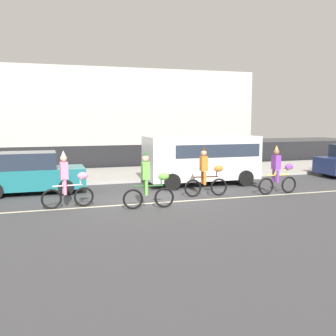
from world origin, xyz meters
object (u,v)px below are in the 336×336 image
at_px(parade_cyclist_orange, 206,174).
at_px(parked_car_teal, 31,174).
at_px(parade_cyclist_lime, 149,183).
at_px(parade_cyclist_pink, 68,183).
at_px(parade_cyclist_purple, 278,173).
at_px(parked_van_white, 203,156).

distance_m(parade_cyclist_orange, parked_car_teal, 6.93).
xyz_separation_m(parade_cyclist_lime, parade_cyclist_orange, (2.61, 1.33, 0.00)).
relative_size(parade_cyclist_pink, parade_cyclist_purple, 1.00).
xyz_separation_m(parade_cyclist_pink, parade_cyclist_purple, (8.01, 0.02, 0.00)).
bearing_deg(parade_cyclist_purple, parked_van_white, 122.50).
xyz_separation_m(parade_cyclist_orange, parade_cyclist_purple, (2.86, -0.43, 0.00)).
relative_size(parade_cyclist_orange, parked_van_white, 0.38).
height_order(parade_cyclist_lime, parade_cyclist_purple, same).
height_order(parade_cyclist_orange, parked_van_white, parked_van_white).
xyz_separation_m(parade_cyclist_pink, parked_van_white, (6.07, 3.06, 0.44)).
bearing_deg(parade_cyclist_lime, parked_van_white, 48.06).
bearing_deg(parked_van_white, parade_cyclist_orange, -109.54).
bearing_deg(parade_cyclist_purple, parked_car_teal, 161.46).
bearing_deg(parade_cyclist_pink, parked_van_white, 26.72).
bearing_deg(parked_car_teal, parked_van_white, -0.52).
height_order(parade_cyclist_pink, parked_van_white, parked_van_white).
height_order(parade_cyclist_pink, parade_cyclist_purple, same).
bearing_deg(parade_cyclist_pink, parade_cyclist_purple, 0.14).
xyz_separation_m(parade_cyclist_pink, parade_cyclist_lime, (2.54, -0.88, 0.00)).
height_order(parade_cyclist_pink, parade_cyclist_lime, same).
xyz_separation_m(parade_cyclist_lime, parade_cyclist_purple, (5.47, 0.90, 0.00)).
bearing_deg(parade_cyclist_purple, parade_cyclist_orange, 171.37).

